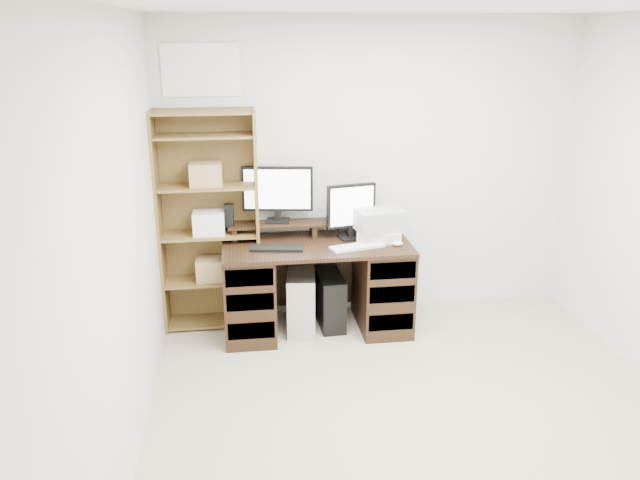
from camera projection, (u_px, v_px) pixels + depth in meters
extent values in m
cube|color=tan|center=(433.00, 447.00, 3.76)|extent=(3.50, 4.00, 0.02)
cube|color=white|center=(465.00, 0.00, 2.95)|extent=(3.50, 4.00, 0.02)
cube|color=silver|center=(370.00, 170.00, 5.24)|extent=(3.50, 0.02, 2.50)
cube|color=silver|center=(110.00, 266.00, 3.13)|extent=(0.02, 4.00, 2.50)
cube|color=white|center=(201.00, 70.00, 4.79)|extent=(0.60, 0.01, 0.40)
cube|color=black|center=(317.00, 246.00, 4.99)|extent=(1.50, 0.70, 0.03)
cube|color=black|center=(249.00, 292.00, 5.04)|extent=(0.40, 0.66, 0.72)
cube|color=black|center=(382.00, 285.00, 5.18)|extent=(0.40, 0.66, 0.72)
cube|color=black|center=(312.00, 269.00, 5.41)|extent=(1.48, 0.02, 0.65)
cube|color=black|center=(251.00, 331.00, 4.79)|extent=(0.36, 0.01, 0.14)
cube|color=black|center=(250.00, 302.00, 4.71)|extent=(0.36, 0.01, 0.14)
cube|color=black|center=(249.00, 278.00, 4.65)|extent=(0.36, 0.01, 0.14)
cube|color=black|center=(391.00, 322.00, 4.93)|extent=(0.36, 0.01, 0.14)
cube|color=black|center=(392.00, 294.00, 4.85)|extent=(0.36, 0.01, 0.14)
cube|color=black|center=(393.00, 270.00, 4.79)|extent=(0.36, 0.01, 0.14)
cube|color=black|center=(234.00, 233.00, 5.09)|extent=(0.04, 0.20, 0.10)
cube|color=black|center=(313.00, 230.00, 5.17)|extent=(0.04, 0.20, 0.10)
cube|color=black|center=(390.00, 226.00, 5.25)|extent=(0.04, 0.20, 0.10)
cube|color=black|center=(313.00, 223.00, 5.15)|extent=(1.40, 0.22, 0.02)
cube|color=black|center=(278.00, 221.00, 5.14)|extent=(0.21, 0.17, 0.02)
cube|color=black|center=(278.00, 213.00, 5.14)|extent=(0.06, 0.04, 0.11)
cube|color=black|center=(277.00, 189.00, 5.07)|extent=(0.58, 0.12, 0.37)
cube|color=white|center=(277.00, 189.00, 5.05)|extent=(0.53, 0.08, 0.33)
cube|color=black|center=(352.00, 237.00, 5.11)|extent=(0.22, 0.19, 0.02)
cube|color=black|center=(351.00, 229.00, 5.11)|extent=(0.06, 0.04, 0.11)
cube|color=black|center=(351.00, 206.00, 5.04)|extent=(0.41, 0.12, 0.36)
cube|color=white|center=(352.00, 206.00, 5.03)|extent=(0.36, 0.08, 0.31)
cube|color=black|center=(229.00, 215.00, 5.02)|extent=(0.08, 0.08, 0.18)
cube|color=black|center=(277.00, 248.00, 4.85)|extent=(0.42, 0.19, 0.02)
cube|color=silver|center=(357.00, 247.00, 4.89)|extent=(0.45, 0.24, 0.02)
ellipsoid|color=silver|center=(398.00, 244.00, 4.93)|extent=(0.09, 0.06, 0.04)
cube|color=beige|center=(379.00, 234.00, 5.07)|extent=(0.41, 0.34, 0.09)
cube|color=#999FA3|center=(379.00, 219.00, 5.03)|extent=(0.43, 0.33, 0.17)
cube|color=#B0B3B7|center=(301.00, 300.00, 5.16)|extent=(0.28, 0.53, 0.50)
cube|color=black|center=(330.00, 300.00, 5.22)|extent=(0.21, 0.46, 0.45)
cube|color=#19FF33|center=(335.00, 300.00, 4.99)|extent=(0.01, 0.00, 0.01)
cube|color=brown|center=(160.00, 225.00, 4.97)|extent=(0.02, 0.30, 1.80)
cube|color=brown|center=(257.00, 221.00, 5.06)|extent=(0.02, 0.30, 1.80)
cube|color=brown|center=(209.00, 218.00, 5.15)|extent=(0.80, 0.01, 1.80)
cube|color=brown|center=(215.00, 320.00, 5.29)|extent=(0.75, 0.28, 0.02)
cube|color=brown|center=(212.00, 280.00, 5.17)|extent=(0.75, 0.28, 0.02)
cube|color=brown|center=(210.00, 235.00, 5.05)|extent=(0.75, 0.28, 0.02)
cube|color=brown|center=(207.00, 186.00, 4.92)|extent=(0.75, 0.28, 0.02)
cube|color=brown|center=(204.00, 136.00, 4.79)|extent=(0.75, 0.28, 0.02)
cube|color=brown|center=(202.00, 112.00, 4.73)|extent=(0.75, 0.28, 0.02)
cube|color=#A07F54|center=(212.00, 269.00, 5.14)|extent=(0.25, 0.20, 0.18)
cube|color=white|center=(209.00, 223.00, 5.01)|extent=(0.25, 0.20, 0.18)
cube|color=#A07F54|center=(206.00, 174.00, 4.88)|extent=(0.25, 0.20, 0.18)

